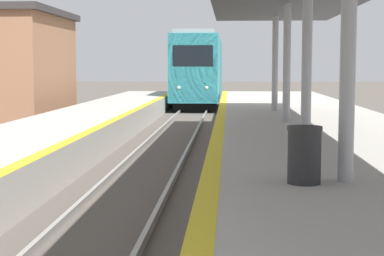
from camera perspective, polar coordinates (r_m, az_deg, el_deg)
name	(u,v)px	position (r m, az deg, el deg)	size (l,w,h in m)	color
train	(200,69)	(42.48, 0.73, 5.23)	(2.66, 17.46, 4.51)	black
trash_bin	(304,155)	(9.28, 9.95, -2.36)	(0.50, 0.50, 0.82)	#262628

